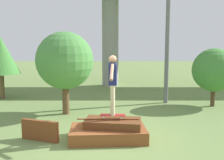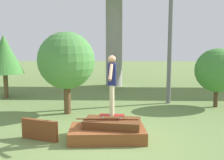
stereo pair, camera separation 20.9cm
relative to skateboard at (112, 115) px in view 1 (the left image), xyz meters
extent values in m
plane|color=olive|center=(-0.14, -0.07, -0.69)|extent=(80.00, 80.00, 0.00)
cube|color=brown|center=(-0.14, -0.07, -0.52)|extent=(2.22, 1.32, 0.35)
cube|color=#5B3319|center=(0.00, -0.02, -0.23)|extent=(1.68, 1.00, 0.23)
cylinder|color=brown|center=(-0.14, -0.07, -0.09)|extent=(1.77, 0.04, 0.04)
cube|color=brown|center=(-2.06, -0.17, -0.40)|extent=(1.13, 0.48, 0.59)
cube|color=maroon|center=(0.00, 0.00, 0.01)|extent=(0.74, 0.26, 0.01)
cylinder|color=silver|center=(0.26, 0.07, -0.05)|extent=(0.06, 0.03, 0.05)
cylinder|color=silver|center=(0.25, -0.11, -0.05)|extent=(0.06, 0.03, 0.05)
cylinder|color=silver|center=(-0.25, 0.11, -0.05)|extent=(0.06, 0.03, 0.05)
cylinder|color=silver|center=(-0.26, -0.07, -0.05)|extent=(0.06, 0.03, 0.05)
cylinder|color=#C6B78E|center=(0.01, 0.08, 0.44)|extent=(0.12, 0.12, 0.86)
cylinder|color=#C6B78E|center=(-0.01, -0.08, 0.44)|extent=(0.12, 0.12, 0.86)
cube|color=#191E51|center=(0.00, 0.00, 1.18)|extent=(0.23, 0.23, 0.62)
sphere|color=#A37556|center=(0.00, 0.00, 1.60)|extent=(0.22, 0.22, 0.22)
cylinder|color=#A37556|center=(0.02, 0.35, 1.27)|extent=(0.13, 0.54, 0.43)
cylinder|color=#A37556|center=(-0.02, -0.35, 1.27)|extent=(0.13, 0.54, 0.43)
cylinder|color=gray|center=(-0.14, 9.96, 2.37)|extent=(1.10, 1.10, 6.13)
cylinder|color=slate|center=(2.54, 4.68, 3.70)|extent=(0.20, 0.20, 8.79)
cylinder|color=brown|center=(-1.84, 2.68, -0.11)|extent=(0.27, 0.27, 1.17)
sphere|color=#4C8E42|center=(-1.84, 2.68, 1.42)|extent=(2.22, 2.22, 2.22)
cylinder|color=brown|center=(-5.64, 5.61, -0.05)|extent=(0.23, 0.23, 1.28)
cylinder|color=#4C3823|center=(4.48, 3.97, -0.28)|extent=(0.19, 0.19, 0.82)
sphere|color=#428438|center=(4.48, 3.97, 0.94)|extent=(1.91, 1.91, 1.91)
camera|label=1|loc=(-0.02, -6.95, 1.94)|focal=40.00mm
camera|label=2|loc=(0.19, -6.95, 1.94)|focal=40.00mm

